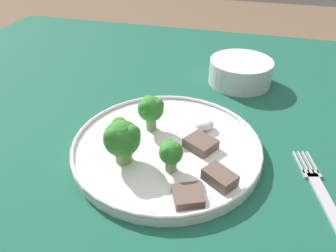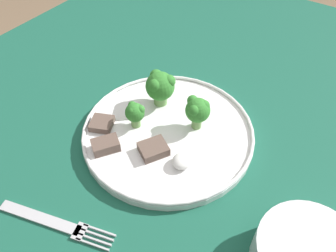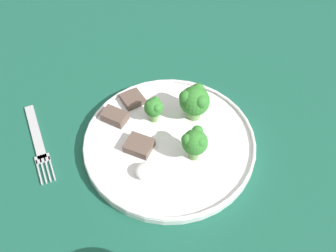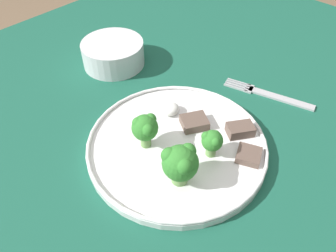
% 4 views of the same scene
% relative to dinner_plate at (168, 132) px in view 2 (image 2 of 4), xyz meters
% --- Properties ---
extents(table, '(1.29, 1.07, 0.75)m').
position_rel_dinner_plate_xyz_m(table, '(0.03, 0.03, -0.10)').
color(table, '#195642').
rests_on(table, ground_plane).
extents(dinner_plate, '(0.28, 0.28, 0.02)m').
position_rel_dinner_plate_xyz_m(dinner_plate, '(0.00, 0.00, 0.00)').
color(dinner_plate, white).
rests_on(dinner_plate, table).
extents(fork, '(0.06, 0.17, 0.00)m').
position_rel_dinner_plate_xyz_m(fork, '(0.22, -0.04, -0.01)').
color(fork, '#B2B2B7').
rests_on(fork, table).
extents(broccoli_floret_near_rim_left, '(0.03, 0.03, 0.05)m').
position_rel_dinner_plate_xyz_m(broccoli_floret_near_rim_left, '(0.02, -0.05, 0.03)').
color(broccoli_floret_near_rim_left, '#709E56').
rests_on(broccoli_floret_near_rim_left, dinner_plate).
extents(broccoli_floret_center_left, '(0.04, 0.04, 0.06)m').
position_rel_dinner_plate_xyz_m(broccoli_floret_center_left, '(-0.03, 0.03, 0.04)').
color(broccoli_floret_center_left, '#709E56').
rests_on(broccoli_floret_center_left, dinner_plate).
extents(broccoli_floret_back_left, '(0.05, 0.05, 0.06)m').
position_rel_dinner_plate_xyz_m(broccoli_floret_back_left, '(-0.05, -0.05, 0.04)').
color(broccoli_floret_back_left, '#709E56').
rests_on(broccoli_floret_back_left, dinner_plate).
extents(meat_slice_front_slice, '(0.05, 0.05, 0.01)m').
position_rel_dinner_plate_xyz_m(meat_slice_front_slice, '(0.05, 0.01, 0.01)').
color(meat_slice_front_slice, brown).
rests_on(meat_slice_front_slice, dinner_plate).
extents(meat_slice_middle_slice, '(0.05, 0.05, 0.02)m').
position_rel_dinner_plate_xyz_m(meat_slice_middle_slice, '(0.09, -0.06, 0.01)').
color(meat_slice_middle_slice, brown).
rests_on(meat_slice_middle_slice, dinner_plate).
extents(meat_slice_rear_slice, '(0.05, 0.05, 0.01)m').
position_rel_dinner_plate_xyz_m(meat_slice_rear_slice, '(0.05, -0.10, 0.01)').
color(meat_slice_rear_slice, brown).
rests_on(meat_slice_rear_slice, dinner_plate).
extents(sauce_dollop, '(0.03, 0.03, 0.02)m').
position_rel_dinner_plate_xyz_m(sauce_dollop, '(0.05, 0.06, 0.01)').
color(sauce_dollop, white).
rests_on(sauce_dollop, dinner_plate).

